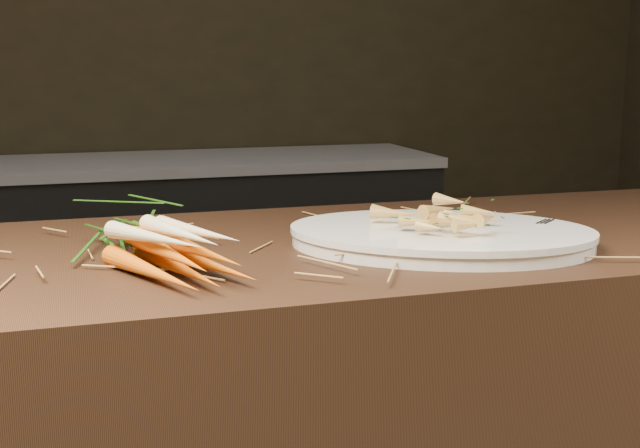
% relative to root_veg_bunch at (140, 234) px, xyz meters
% --- Properties ---
extents(back_counter, '(1.82, 0.62, 0.84)m').
position_rel_root_veg_bunch_xyz_m(back_counter, '(0.41, 1.93, -0.52)').
color(back_counter, black).
rests_on(back_counter, ground).
extents(straw_bedding, '(1.40, 0.60, 0.02)m').
position_rel_root_veg_bunch_xyz_m(straw_bedding, '(0.11, 0.05, -0.03)').
color(straw_bedding, '#A7793D').
rests_on(straw_bedding, main_counter).
extents(root_veg_bunch, '(0.29, 0.48, 0.09)m').
position_rel_root_veg_bunch_xyz_m(root_veg_bunch, '(0.00, 0.00, 0.00)').
color(root_veg_bunch, '#D65E14').
rests_on(root_veg_bunch, main_counter).
extents(serving_platter, '(0.60, 0.52, 0.03)m').
position_rel_root_veg_bunch_xyz_m(serving_platter, '(0.50, -0.05, -0.03)').
color(serving_platter, white).
rests_on(serving_platter, main_counter).
extents(roasted_veg_heap, '(0.30, 0.27, 0.06)m').
position_rel_root_veg_bunch_xyz_m(roasted_veg_heap, '(0.50, -0.05, 0.01)').
color(roasted_veg_heap, gold).
rests_on(roasted_veg_heap, serving_platter).
extents(serving_fork, '(0.16, 0.13, 0.00)m').
position_rel_root_veg_bunch_xyz_m(serving_fork, '(0.65, -0.14, -0.01)').
color(serving_fork, silver).
rests_on(serving_fork, serving_platter).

